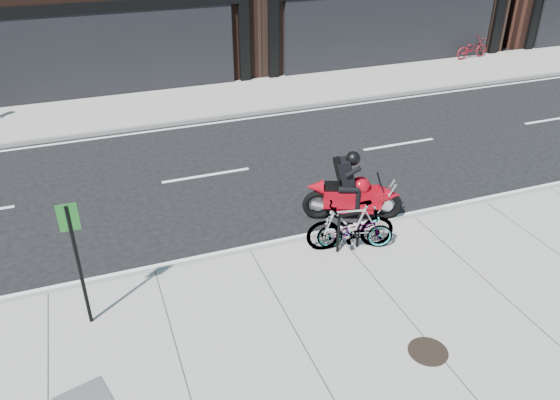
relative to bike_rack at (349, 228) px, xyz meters
name	(u,v)px	position (x,y,z in m)	size (l,w,h in m)	color
ground	(226,211)	(-1.94, 2.63, -0.65)	(120.00, 120.00, 0.00)	black
sidewalk_near	(306,352)	(-1.94, -2.37, -0.59)	(60.00, 6.00, 0.13)	gray
sidewalk_far	(168,105)	(-1.94, 10.38, -0.59)	(60.00, 3.50, 0.13)	gray
bike_rack	(349,228)	(0.00, 0.00, 0.00)	(0.53, 0.08, 0.89)	black
bicycle_front	(355,230)	(0.17, 0.03, -0.10)	(0.56, 1.59, 0.84)	gray
bicycle_rear	(351,225)	(0.05, 0.03, 0.04)	(0.53, 1.86, 1.12)	gray
motorcycle	(357,192)	(0.83, 1.23, 0.05)	(2.21, 1.21, 1.73)	black
bicycle_far	(472,48)	(11.96, 11.63, -0.08)	(0.59, 1.69, 0.89)	maroon
manhole_cover	(428,351)	(-0.08, -3.12, -0.52)	(0.66, 0.66, 0.01)	black
sign_post	(77,255)	(-5.22, -0.43, 0.90)	(0.32, 0.06, 2.38)	black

